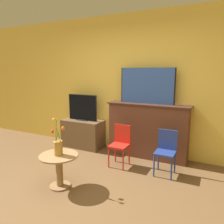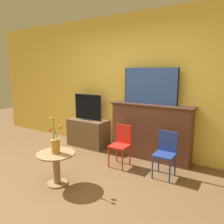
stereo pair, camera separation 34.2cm
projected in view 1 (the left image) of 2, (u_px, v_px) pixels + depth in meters
The scene contains 10 objects.
ground_plane at pixel (64, 204), 2.70m from camera, with size 14.00×14.00×0.00m, color brown.
wall_back at pixel (130, 85), 4.32m from camera, with size 8.00×0.06×2.70m.
fireplace_mantel at pixel (148, 130), 4.11m from camera, with size 1.54×0.35×1.03m.
painting at pixel (147, 86), 3.98m from camera, with size 1.02×0.03×0.65m.
tv_stand at pixel (83, 133), 4.71m from camera, with size 0.88×0.43×0.59m.
tv_monitor at pixel (83, 108), 4.61m from camera, with size 0.68×0.12×0.55m.
chair_red at pixel (120, 142), 3.77m from camera, with size 0.30×0.30×0.70m.
chair_blue at pixel (166, 149), 3.44m from camera, with size 0.30×0.30×0.70m.
side_table at pixel (59, 166), 3.06m from camera, with size 0.54×0.54×0.47m.
vase_tulips at pixel (58, 146), 3.01m from camera, with size 0.18×0.15×0.52m.
Camera 1 is at (1.62, -1.91, 1.63)m, focal length 35.00 mm.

